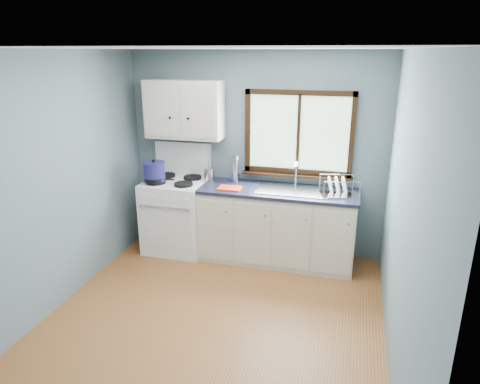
% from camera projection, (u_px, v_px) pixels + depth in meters
% --- Properties ---
extents(floor, '(3.20, 3.60, 0.02)m').
position_uv_depth(floor, '(210.00, 326.00, 4.07)').
color(floor, brown).
rests_on(floor, ground).
extents(ceiling, '(3.20, 3.60, 0.02)m').
position_uv_depth(ceiling, '(203.00, 47.00, 3.28)').
color(ceiling, white).
rests_on(ceiling, wall_back).
extents(wall_back, '(3.20, 0.02, 2.50)m').
position_uv_depth(wall_back, '(255.00, 154.00, 5.33)').
color(wall_back, slate).
rests_on(wall_back, ground).
extents(wall_front, '(3.20, 0.02, 2.50)m').
position_uv_depth(wall_front, '(81.00, 325.00, 2.02)').
color(wall_front, slate).
rests_on(wall_front, ground).
extents(wall_left, '(0.02, 3.60, 2.50)m').
position_uv_depth(wall_left, '(48.00, 187.00, 4.07)').
color(wall_left, slate).
rests_on(wall_left, ground).
extents(wall_right, '(0.02, 3.60, 2.50)m').
position_uv_depth(wall_right, '(406.00, 220.00, 3.28)').
color(wall_right, slate).
rests_on(wall_right, ground).
extents(gas_range, '(0.76, 0.69, 1.36)m').
position_uv_depth(gas_range, '(177.00, 213.00, 5.50)').
color(gas_range, white).
rests_on(gas_range, floor).
extents(base_cabinets, '(1.85, 0.60, 0.88)m').
position_uv_depth(base_cabinets, '(277.00, 229.00, 5.22)').
color(base_cabinets, beige).
rests_on(base_cabinets, floor).
extents(countertop, '(1.89, 0.64, 0.04)m').
position_uv_depth(countertop, '(278.00, 191.00, 5.06)').
color(countertop, black).
rests_on(countertop, base_cabinets).
extents(sink, '(0.84, 0.46, 0.44)m').
position_uv_depth(sink, '(293.00, 195.00, 5.03)').
color(sink, silver).
rests_on(sink, countertop).
extents(window, '(1.36, 0.10, 1.03)m').
position_uv_depth(window, '(298.00, 139.00, 5.10)').
color(window, '#9EC6A8').
rests_on(window, wall_back).
extents(upper_cabinets, '(0.95, 0.35, 0.70)m').
position_uv_depth(upper_cabinets, '(184.00, 109.00, 5.20)').
color(upper_cabinets, beige).
rests_on(upper_cabinets, wall_back).
extents(skillet, '(0.39, 0.29, 0.05)m').
position_uv_depth(skillet, '(155.00, 179.00, 5.23)').
color(skillet, black).
rests_on(skillet, gas_range).
extents(stockpot, '(0.35, 0.35, 0.27)m').
position_uv_depth(stockpot, '(154.00, 171.00, 5.22)').
color(stockpot, navy).
rests_on(stockpot, gas_range).
extents(utensil_crock, '(0.15, 0.15, 0.42)m').
position_uv_depth(utensil_crock, '(209.00, 174.00, 5.37)').
color(utensil_crock, silver).
rests_on(utensil_crock, countertop).
extents(thermos, '(0.09, 0.09, 0.33)m').
position_uv_depth(thermos, '(235.00, 169.00, 5.29)').
color(thermos, silver).
rests_on(thermos, countertop).
extents(soap_bottle, '(0.10, 0.10, 0.24)m').
position_uv_depth(soap_bottle, '(233.00, 172.00, 5.32)').
color(soap_bottle, blue).
rests_on(soap_bottle, countertop).
extents(dish_towel, '(0.27, 0.19, 0.02)m').
position_uv_depth(dish_towel, '(230.00, 188.00, 5.07)').
color(dish_towel, '#EF3E1E').
rests_on(dish_towel, countertop).
extents(dish_rack, '(0.48, 0.41, 0.22)m').
position_uv_depth(dish_rack, '(338.00, 190.00, 4.86)').
color(dish_rack, silver).
rests_on(dish_rack, countertop).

